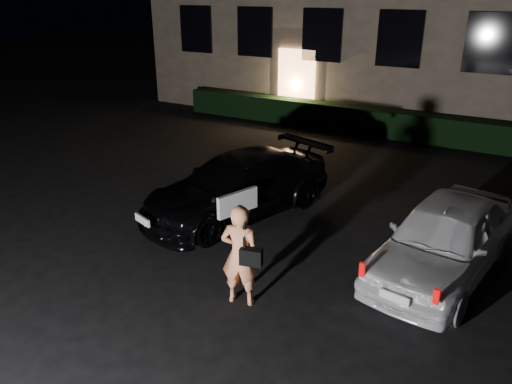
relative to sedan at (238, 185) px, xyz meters
The scene contains 5 objects.
ground 3.22m from the sedan, 71.54° to the right, with size 80.00×80.00×0.00m, color black.
hedge 7.57m from the sedan, 82.41° to the left, with size 15.00×0.70×0.85m, color black.
sedan is the anchor object (origin of this frame).
hatch 4.24m from the sedan, ahead, with size 2.12×4.02×1.30m.
man 3.25m from the sedan, 57.30° to the right, with size 0.73×0.52×1.62m.
Camera 1 is at (4.19, -5.22, 4.47)m, focal length 35.00 mm.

